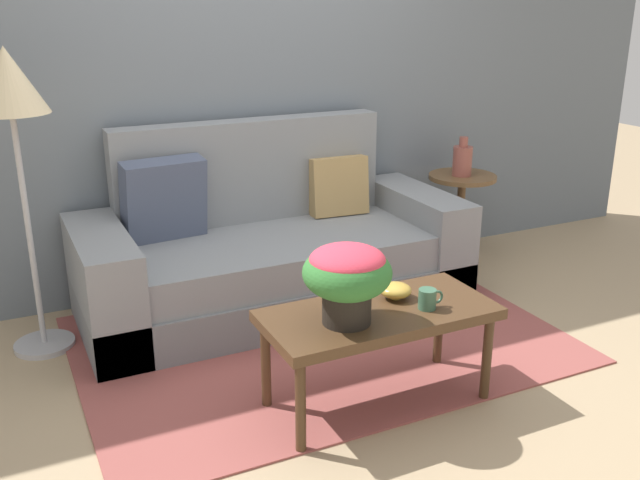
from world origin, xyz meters
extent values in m
plane|color=tan|center=(0.00, 0.00, 0.00)|extent=(14.00, 14.00, 0.00)
cube|color=slate|center=(0.00, 1.25, 1.37)|extent=(6.40, 0.12, 2.73)
cube|color=#994C47|center=(0.00, 0.18, 0.01)|extent=(2.52, 1.78, 0.01)
cube|color=slate|center=(-0.04, 0.68, 0.12)|extent=(2.24, 0.94, 0.25)
cube|color=gray|center=(-0.04, 0.66, 0.35)|extent=(1.68, 0.84, 0.20)
cube|color=gray|center=(-0.04, 1.06, 0.65)|extent=(1.68, 0.17, 0.84)
cube|color=gray|center=(-1.02, 0.68, 0.31)|extent=(0.28, 0.94, 0.61)
cube|color=gray|center=(0.94, 0.68, 0.31)|extent=(0.28, 0.94, 0.61)
cube|color=#4C5670|center=(-0.62, 0.91, 0.68)|extent=(0.48, 0.25, 0.48)
cube|color=tan|center=(0.50, 0.92, 0.63)|extent=(0.38, 0.19, 0.38)
cylinder|color=#442D1B|center=(-0.50, -0.69, 0.21)|extent=(0.04, 0.04, 0.42)
cylinder|color=#442D1B|center=(0.43, -0.69, 0.21)|extent=(0.04, 0.04, 0.42)
cylinder|color=#442D1B|center=(-0.50, -0.31, 0.21)|extent=(0.04, 0.04, 0.42)
cylinder|color=#442D1B|center=(0.43, -0.31, 0.21)|extent=(0.04, 0.04, 0.42)
cube|color=#4C331E|center=(-0.03, -0.50, 0.44)|extent=(1.03, 0.48, 0.05)
cylinder|color=brown|center=(1.42, 0.86, 0.01)|extent=(0.30, 0.30, 0.03)
cylinder|color=brown|center=(1.42, 0.86, 0.31)|extent=(0.05, 0.05, 0.56)
cylinder|color=brown|center=(1.42, 0.86, 0.60)|extent=(0.46, 0.46, 0.03)
cylinder|color=#B2B2B7|center=(-1.35, 0.74, 0.01)|extent=(0.31, 0.31, 0.03)
cylinder|color=#B2B2B7|center=(-1.35, 0.74, 0.64)|extent=(0.03, 0.03, 1.21)
cone|color=beige|center=(-1.35, 0.74, 1.40)|extent=(0.36, 0.36, 0.31)
cylinder|color=black|center=(-0.22, -0.55, 0.54)|extent=(0.21, 0.21, 0.15)
ellipsoid|color=#337533|center=(-0.22, -0.55, 0.69)|extent=(0.37, 0.37, 0.22)
ellipsoid|color=#DB384C|center=(-0.22, -0.55, 0.75)|extent=(0.32, 0.32, 0.12)
cylinder|color=#3D664C|center=(0.16, -0.58, 0.51)|extent=(0.08, 0.08, 0.09)
torus|color=#3D664C|center=(0.22, -0.58, 0.51)|extent=(0.06, 0.01, 0.06)
cylinder|color=gold|center=(0.10, -0.42, 0.48)|extent=(0.05, 0.05, 0.02)
ellipsoid|color=gold|center=(0.10, -0.42, 0.51)|extent=(0.15, 0.15, 0.07)
cylinder|color=#934C42|center=(1.40, 0.86, 0.72)|extent=(0.13, 0.13, 0.20)
cylinder|color=#934C42|center=(1.40, 0.86, 0.85)|extent=(0.06, 0.06, 0.07)
camera|label=1|loc=(-1.50, -2.94, 1.77)|focal=39.77mm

